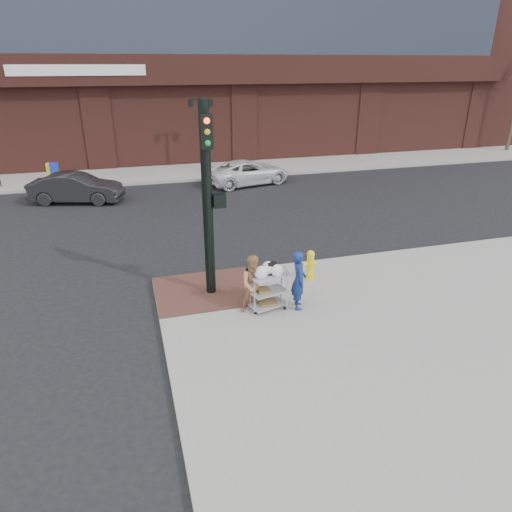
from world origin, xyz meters
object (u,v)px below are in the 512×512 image
object	(u,v)px
lamp_post	(202,126)
pedestrian_tan	(254,284)
woman_blue	(299,280)
fire_hydrant	(310,264)
traffic_signal_pole	(208,197)
minivan_white	(248,172)
sedan_dark	(76,188)
utility_cart	(268,288)

from	to	relation	value
lamp_post	pedestrian_tan	xyz separation A→B (m)	(-1.65, -16.53, -1.72)
woman_blue	fire_hydrant	xyz separation A→B (m)	(0.93, 1.48, -0.32)
fire_hydrant	woman_blue	bearing A→B (deg)	-122.23
traffic_signal_pole	pedestrian_tan	xyz separation A→B (m)	(0.83, -1.30, -1.93)
pedestrian_tan	minivan_white	bearing A→B (deg)	80.71
woman_blue	sedan_dark	bearing A→B (deg)	40.30
minivan_white	fire_hydrant	distance (m)	11.94
lamp_post	woman_blue	xyz separation A→B (m)	(-0.53, -16.66, -1.70)
woman_blue	sedan_dark	xyz separation A→B (m)	(-6.10, 12.19, -0.25)
traffic_signal_pole	utility_cart	xyz separation A→B (m)	(1.19, -1.28, -2.11)
traffic_signal_pole	pedestrian_tan	bearing A→B (deg)	-57.67
sedan_dark	minivan_white	world-z (taller)	sedan_dark
woman_blue	minivan_white	bearing A→B (deg)	3.92
lamp_post	minivan_white	world-z (taller)	lamp_post
pedestrian_tan	minivan_white	world-z (taller)	pedestrian_tan
woman_blue	utility_cart	size ratio (longest dim) A/B	1.23
traffic_signal_pole	sedan_dark	distance (m)	11.74
minivan_white	utility_cart	size ratio (longest dim) A/B	3.58
traffic_signal_pole	woman_blue	world-z (taller)	traffic_signal_pole
utility_cart	pedestrian_tan	bearing A→B (deg)	-176.77
traffic_signal_pole	sedan_dark	xyz separation A→B (m)	(-4.16, 10.76, -2.16)
pedestrian_tan	utility_cart	bearing A→B (deg)	8.46
lamp_post	minivan_white	size ratio (longest dim) A/B	0.89
woman_blue	fire_hydrant	size ratio (longest dim) A/B	1.76
pedestrian_tan	utility_cart	world-z (taller)	pedestrian_tan
traffic_signal_pole	fire_hydrant	size ratio (longest dim) A/B	5.72
traffic_signal_pole	pedestrian_tan	size ratio (longest dim) A/B	3.34
pedestrian_tan	lamp_post	bearing A→B (deg)	89.53
pedestrian_tan	minivan_white	size ratio (longest dim) A/B	0.33
pedestrian_tan	utility_cart	size ratio (longest dim) A/B	1.20
traffic_signal_pole	pedestrian_tan	distance (m)	2.47
pedestrian_tan	sedan_dark	xyz separation A→B (m)	(-4.98, 12.06, -0.23)
lamp_post	traffic_signal_pole	size ratio (longest dim) A/B	0.80
pedestrian_tan	fire_hydrant	xyz separation A→B (m)	(2.05, 1.35, -0.30)
traffic_signal_pole	minivan_white	world-z (taller)	traffic_signal_pole
minivan_white	utility_cart	xyz separation A→B (m)	(-3.05, -13.19, 0.09)
lamp_post	utility_cart	distance (m)	16.67
pedestrian_tan	utility_cart	xyz separation A→B (m)	(0.37, 0.02, -0.18)
traffic_signal_pole	fire_hydrant	xyz separation A→B (m)	(2.88, 0.05, -2.24)
sedan_dark	utility_cart	size ratio (longest dim) A/B	3.26
pedestrian_tan	sedan_dark	size ratio (longest dim) A/B	0.37
sedan_dark	utility_cart	bearing A→B (deg)	-140.24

